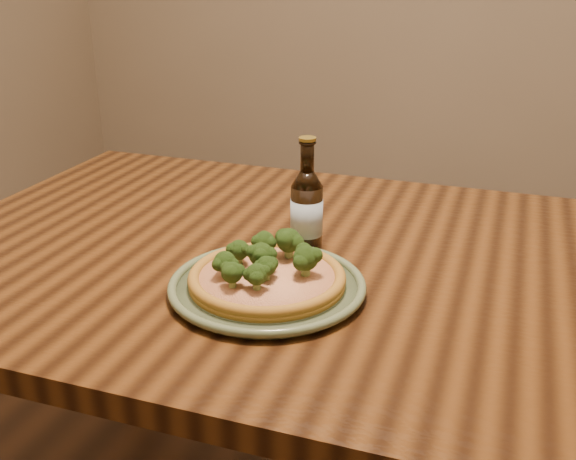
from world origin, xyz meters
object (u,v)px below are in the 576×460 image
(pizza, at_px, (267,275))
(plate, at_px, (267,286))
(table, at_px, (370,313))
(beer_bottle, at_px, (307,210))

(pizza, bearing_deg, plate, -58.06)
(table, distance_m, plate, 0.23)
(plate, height_order, beer_bottle, beer_bottle)
(table, bearing_deg, pizza, -131.19)
(plate, relative_size, beer_bottle, 1.50)
(pizza, xyz_separation_m, beer_bottle, (0.01, 0.17, 0.05))
(table, xyz_separation_m, beer_bottle, (-0.12, 0.02, 0.17))
(table, xyz_separation_m, pizza, (-0.13, -0.15, 0.12))
(beer_bottle, bearing_deg, pizza, -110.39)
(table, xyz_separation_m, plate, (-0.13, -0.15, 0.10))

